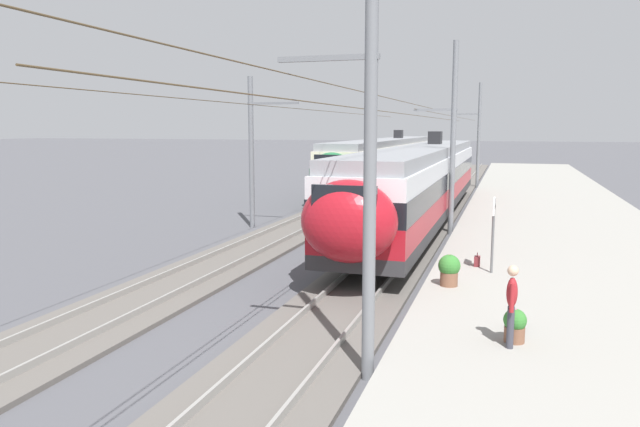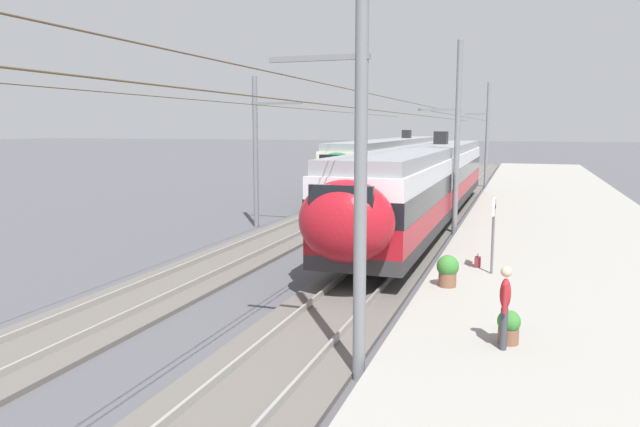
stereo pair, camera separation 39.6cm
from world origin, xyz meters
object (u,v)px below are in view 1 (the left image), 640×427
Objects in this scene: train_near_platform at (422,180)px; potted_plant_platform_edge at (449,268)px; handbag_beside_passenger at (515,322)px; catenary_mast_west at (364,159)px; catenary_mast_far_side at (255,148)px; platform_sign at (494,218)px; catenary_mast_east at (477,134)px; passenger_walking at (512,302)px; train_far_track at (386,159)px; potted_plant_by_shelter at (515,324)px; catenary_mast_mid at (451,137)px; handbag_near_sign at (477,261)px.

train_near_platform is 32.90× the size of potted_plant_platform_edge.
potted_plant_platform_edge reaches higher than handbag_beside_passenger.
potted_plant_platform_edge is (5.98, -1.04, -3.34)m from catenary_mast_west.
catenary_mast_far_side is (-3.19, 7.45, 1.58)m from train_near_platform.
platform_sign is at bearing -29.53° from potted_plant_platform_edge.
passenger_walking is at bearing -175.80° from catenary_mast_east.
catenary_mast_west is 50.94× the size of potted_plant_platform_edge.
train_far_track is at bearing 14.65° from potted_plant_platform_edge.
potted_plant_platform_edge is at bearing -168.45° from train_near_platform.
catenary_mast_west reaches higher than potted_plant_by_shelter.
catenary_mast_east is 36.76m from passenger_walking.
catenary_mast_east reaches higher than catenary_mast_far_side.
catenary_mast_mid is 10.89m from potted_plant_platform_edge.
train_near_platform is 0.91× the size of train_far_track.
train_far_track is 31.46m from potted_plant_platform_edge.
catenary_mast_east reaches higher than train_far_track.
handbag_beside_passenger is 0.89m from potted_plant_by_shelter.
catenary_mast_west is 1.00× the size of catenary_mast_east.
train_near_platform is at bearing 13.96° from passenger_walking.
platform_sign is 5.41m from handbag_beside_passenger.
potted_plant_platform_edge is at bearing 150.47° from platform_sign.
catenary_mast_far_side is at bearing 47.12° from potted_plant_platform_edge.
potted_plant_by_shelter is (-14.34, -2.77, -3.60)m from catenary_mast_mid.
potted_plant_platform_edge is at bearing -165.35° from train_far_track.
potted_plant_by_shelter is at bearing -156.99° from potted_plant_platform_edge.
catenary_mast_west reaches higher than potted_plant_platform_edge.
handbag_near_sign is 0.63× the size of potted_plant_by_shelter.
platform_sign is (-30.22, -2.14, -2.21)m from catenary_mast_east.
platform_sign is 6.18m from potted_plant_by_shelter.
catenary_mast_east is at bearing -75.83° from train_far_track.
handbag_near_sign is at bearing 31.16° from platform_sign.
potted_plant_by_shelter is at bearing -165.50° from train_near_platform.
train_near_platform is 18.62m from catenary_mast_west.
train_near_platform is 0.65× the size of catenary_mast_west.
train_far_track is at bearing 15.68° from potted_plant_by_shelter.
catenary_mast_mid is at bearing -145.68° from train_near_platform.
train_near_platform is at bearing 19.06° from platform_sign.
passenger_walking reaches higher than potted_plant_by_shelter.
train_far_track is at bearing -5.54° from catenary_mast_far_side.
catenary_mast_mid reaches higher than potted_plant_by_shelter.
platform_sign reaches higher than potted_plant_by_shelter.
catenary_mast_west is at bearing 120.60° from passenger_walking.
handbag_near_sign is (-29.45, -1.67, -3.73)m from catenary_mast_east.
train_far_track is 45.61× the size of potted_plant_by_shelter.
catenary_mast_far_side is 12.92m from handbag_near_sign.
catenary_mast_east is (1.74, -6.91, 2.03)m from train_far_track.
potted_plant_by_shelter is at bearing 178.95° from handbag_beside_passenger.
platform_sign is at bearing -160.94° from train_near_platform.
handbag_beside_passenger is at bearing -175.49° from catenary_mast_east.
train_near_platform and train_far_track have the same top height.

